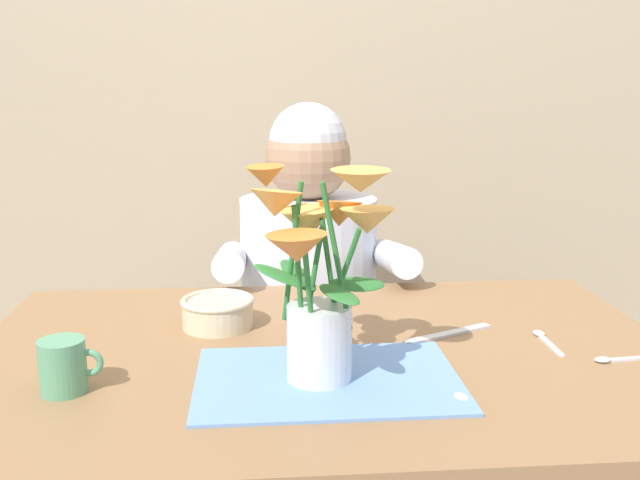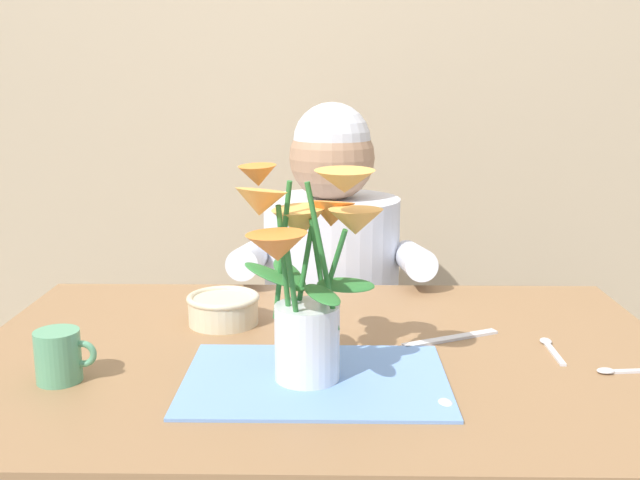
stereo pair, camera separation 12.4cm
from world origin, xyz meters
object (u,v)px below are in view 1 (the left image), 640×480
object	(u,v)px
ceramic_bowl	(218,311)
ceramic_mug	(64,366)
dinner_knife	(448,334)
seated_person	(309,328)
flower_vase	(320,270)

from	to	relation	value
ceramic_bowl	ceramic_mug	world-z (taller)	ceramic_mug
dinner_knife	ceramic_mug	bearing A→B (deg)	171.77
seated_person	dinner_knife	bearing A→B (deg)	-73.90
flower_vase	dinner_knife	size ratio (longest dim) A/B	1.73
flower_vase	dinner_knife	world-z (taller)	flower_vase
flower_vase	ceramic_bowl	size ratio (longest dim) A/B	2.41
flower_vase	ceramic_bowl	bearing A→B (deg)	122.26
dinner_knife	seated_person	bearing A→B (deg)	85.33
ceramic_bowl	seated_person	bearing A→B (deg)	67.21
ceramic_bowl	ceramic_mug	bearing A→B (deg)	-127.57
ceramic_bowl	flower_vase	bearing A→B (deg)	-57.74
seated_person	ceramic_mug	bearing A→B (deg)	-123.04
seated_person	flower_vase	distance (m)	0.82
seated_person	dinner_knife	distance (m)	0.63
seated_person	ceramic_mug	distance (m)	0.88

